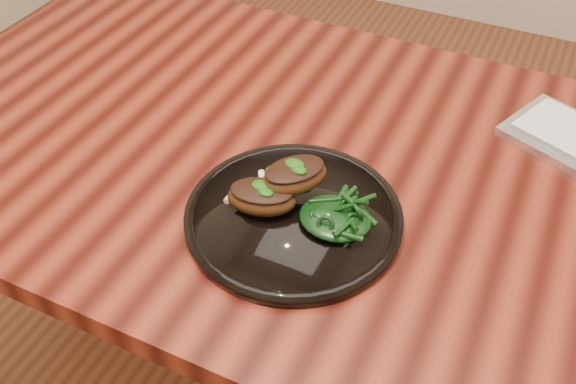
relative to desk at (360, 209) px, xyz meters
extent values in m
cube|color=#320B06|center=(0.00, 0.00, 0.06)|extent=(1.60, 0.80, 0.04)
cylinder|color=#35180C|center=(-0.74, 0.34, -0.31)|extent=(0.06, 0.06, 0.71)
cylinder|color=black|center=(-0.05, -0.14, 0.09)|extent=(0.30, 0.30, 0.02)
torus|color=black|center=(-0.05, -0.14, 0.09)|extent=(0.30, 0.30, 0.02)
cylinder|color=black|center=(-0.05, -0.14, 0.10)|extent=(0.20, 0.20, 0.00)
ellipsoid|color=#3E200C|center=(-0.10, -0.16, 0.12)|extent=(0.11, 0.08, 0.04)
ellipsoid|color=black|center=(-0.10, -0.16, 0.13)|extent=(0.10, 0.07, 0.01)
cylinder|color=beige|center=(-0.14, -0.15, 0.11)|extent=(0.01, 0.05, 0.01)
ellipsoid|color=#0E4006|center=(-0.10, -0.16, 0.14)|extent=(0.03, 0.02, 0.01)
ellipsoid|color=#3E200C|center=(-0.06, -0.11, 0.14)|extent=(0.11, 0.11, 0.04)
ellipsoid|color=black|center=(-0.06, -0.11, 0.15)|extent=(0.10, 0.10, 0.01)
cylinder|color=beige|center=(-0.10, -0.14, 0.13)|extent=(0.03, 0.04, 0.01)
ellipsoid|color=#0E4006|center=(-0.06, -0.11, 0.16)|extent=(0.03, 0.02, 0.01)
ellipsoid|color=#0E4006|center=(-0.09, -0.08, 0.10)|extent=(0.07, 0.05, 0.00)
ellipsoid|color=black|center=(0.01, -0.14, 0.11)|extent=(0.10, 0.09, 0.02)
camera|label=1|loc=(0.21, -0.72, 0.73)|focal=40.00mm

